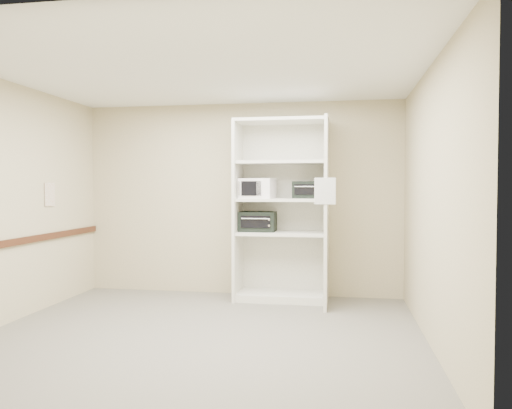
% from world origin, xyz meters
% --- Properties ---
extents(floor, '(4.50, 4.00, 0.01)m').
position_xyz_m(floor, '(0.00, 0.00, 0.00)').
color(floor, '#625C54').
rests_on(floor, ground).
extents(ceiling, '(4.50, 4.00, 0.01)m').
position_xyz_m(ceiling, '(0.00, 0.00, 2.70)').
color(ceiling, white).
extents(wall_back, '(4.50, 0.02, 2.70)m').
position_xyz_m(wall_back, '(0.00, 2.00, 1.35)').
color(wall_back, '#C6B390').
rests_on(wall_back, ground).
extents(wall_front, '(4.50, 0.02, 2.70)m').
position_xyz_m(wall_front, '(0.00, -2.00, 1.35)').
color(wall_front, '#C6B390').
rests_on(wall_front, ground).
extents(wall_left, '(0.02, 4.00, 2.70)m').
position_xyz_m(wall_left, '(-2.25, 0.00, 1.35)').
color(wall_left, '#C6B390').
rests_on(wall_left, ground).
extents(wall_right, '(0.02, 4.00, 2.70)m').
position_xyz_m(wall_right, '(2.25, 0.00, 1.35)').
color(wall_right, '#C6B390').
rests_on(wall_right, ground).
extents(shelving_unit, '(1.24, 0.92, 2.42)m').
position_xyz_m(shelving_unit, '(0.67, 1.70, 1.13)').
color(shelving_unit, white).
rests_on(shelving_unit, floor).
extents(microwave, '(0.49, 0.40, 0.27)m').
position_xyz_m(microwave, '(0.29, 1.66, 1.50)').
color(microwave, white).
rests_on(microwave, shelving_unit).
extents(toaster_oven_upper, '(0.43, 0.34, 0.23)m').
position_xyz_m(toaster_oven_upper, '(0.98, 1.76, 1.48)').
color(toaster_oven_upper, black).
rests_on(toaster_oven_upper, shelving_unit).
extents(toaster_oven_lower, '(0.48, 0.36, 0.27)m').
position_xyz_m(toaster_oven_lower, '(0.29, 1.73, 1.05)').
color(toaster_oven_lower, black).
rests_on(toaster_oven_lower, shelving_unit).
extents(paper_sign, '(0.25, 0.02, 0.31)m').
position_xyz_m(paper_sign, '(1.21, 1.07, 1.47)').
color(paper_sign, white).
rests_on(paper_sign, shelving_unit).
extents(chair_rail, '(0.04, 3.98, 0.08)m').
position_xyz_m(chair_rail, '(-2.23, 0.00, 0.90)').
color(chair_rail, '#3B1C0F').
rests_on(chair_rail, wall_left).
extents(wall_poster, '(0.01, 0.21, 0.30)m').
position_xyz_m(wall_poster, '(-2.24, 0.84, 1.43)').
color(wall_poster, silver).
rests_on(wall_poster, wall_left).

